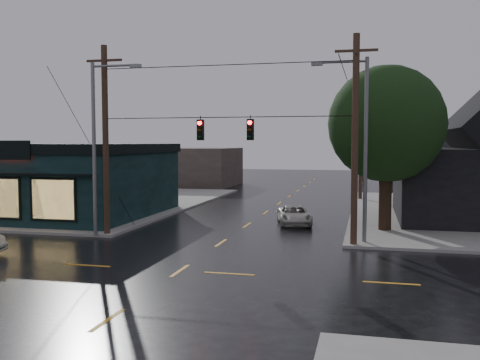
% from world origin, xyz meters
% --- Properties ---
extents(ground_plane, '(160.00, 160.00, 0.00)m').
position_xyz_m(ground_plane, '(0.00, 0.00, 0.00)').
color(ground_plane, black).
extents(sidewalk_nw, '(28.00, 28.00, 0.15)m').
position_xyz_m(sidewalk_nw, '(-20.00, 20.00, 0.07)').
color(sidewalk_nw, gray).
rests_on(sidewalk_nw, ground).
extents(pizza_shop, '(16.30, 12.34, 4.90)m').
position_xyz_m(pizza_shop, '(-15.00, 12.94, 2.56)').
color(pizza_shop, black).
rests_on(pizza_shop, ground).
extents(corner_tree, '(6.48, 6.48, 9.16)m').
position_xyz_m(corner_tree, '(8.09, 11.27, 6.04)').
color(corner_tree, black).
rests_on(corner_tree, ground).
extents(utility_pole_nw, '(2.00, 0.32, 10.15)m').
position_xyz_m(utility_pole_nw, '(-6.50, 6.50, 0.00)').
color(utility_pole_nw, '#322016').
rests_on(utility_pole_nw, ground).
extents(utility_pole_ne, '(2.00, 0.32, 10.15)m').
position_xyz_m(utility_pole_ne, '(6.50, 6.50, 0.00)').
color(utility_pole_ne, '#322016').
rests_on(utility_pole_ne, ground).
extents(utility_pole_far_a, '(2.00, 0.32, 9.65)m').
position_xyz_m(utility_pole_far_a, '(6.50, 28.00, 0.00)').
color(utility_pole_far_a, '#322016').
rests_on(utility_pole_far_a, ground).
extents(utility_pole_far_b, '(2.00, 0.32, 9.15)m').
position_xyz_m(utility_pole_far_b, '(6.50, 48.00, 0.00)').
color(utility_pole_far_b, '#322016').
rests_on(utility_pole_far_b, ground).
extents(utility_pole_far_c, '(2.00, 0.32, 9.15)m').
position_xyz_m(utility_pole_far_c, '(6.50, 68.00, 0.00)').
color(utility_pole_far_c, '#322016').
rests_on(utility_pole_far_c, ground).
extents(span_signal_assembly, '(13.00, 0.48, 1.23)m').
position_xyz_m(span_signal_assembly, '(0.10, 6.50, 5.70)').
color(span_signal_assembly, black).
rests_on(span_signal_assembly, ground).
extents(streetlight_nw, '(5.40, 0.30, 9.15)m').
position_xyz_m(streetlight_nw, '(-6.80, 5.80, 0.00)').
color(streetlight_nw, slate).
rests_on(streetlight_nw, ground).
extents(streetlight_ne, '(5.40, 0.30, 9.15)m').
position_xyz_m(streetlight_ne, '(7.00, 7.20, 0.00)').
color(streetlight_ne, slate).
rests_on(streetlight_ne, ground).
extents(bg_building_west, '(12.00, 10.00, 4.40)m').
position_xyz_m(bg_building_west, '(-14.00, 40.00, 2.20)').
color(bg_building_west, '#3E332D').
rests_on(bg_building_west, ground).
extents(bg_building_east, '(14.00, 12.00, 5.60)m').
position_xyz_m(bg_building_east, '(16.00, 45.00, 2.80)').
color(bg_building_east, black).
rests_on(bg_building_east, ground).
extents(suv_silver, '(2.79, 4.44, 1.14)m').
position_xyz_m(suv_silver, '(2.75, 12.93, 0.57)').
color(suv_silver, '#B5B2A7').
rests_on(suv_silver, ground).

